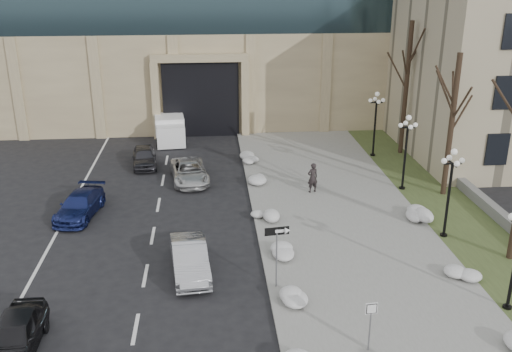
# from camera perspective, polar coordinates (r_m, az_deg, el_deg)

# --- Properties ---
(sidewalk) EXTENTS (9.00, 40.00, 0.12)m
(sidewalk) POSITION_cam_1_polar(r_m,az_deg,el_deg) (30.53, 8.80, -5.09)
(sidewalk) COLOR gray
(sidewalk) RESTS_ON ground
(curb) EXTENTS (0.30, 40.00, 0.14)m
(curb) POSITION_cam_1_polar(r_m,az_deg,el_deg) (29.82, 0.33, -5.46)
(curb) COLOR gray
(curb) RESTS_ON ground
(grass_strip) EXTENTS (4.00, 40.00, 0.10)m
(grass_strip) POSITION_cam_1_polar(r_m,az_deg,el_deg) (32.64, 20.00, -4.43)
(grass_strip) COLOR #3C4924
(grass_strip) RESTS_ON ground
(stone_wall) EXTENTS (0.50, 30.00, 0.70)m
(stone_wall) POSITION_cam_1_polar(r_m,az_deg,el_deg) (35.02, 21.72, -2.42)
(stone_wall) COLOR slate
(stone_wall) RESTS_ON ground
(car_a) EXTENTS (1.71, 4.19, 1.42)m
(car_a) POSITION_cam_1_polar(r_m,az_deg,el_deg) (22.70, -23.02, -14.51)
(car_a) COLOR black
(car_a) RESTS_ON ground
(car_b) EXTENTS (2.00, 4.53, 1.45)m
(car_b) POSITION_cam_1_polar(r_m,az_deg,el_deg) (25.93, -6.63, -8.22)
(car_b) COLOR #A7A9AF
(car_b) RESTS_ON ground
(car_c) EXTENTS (2.52, 4.69, 1.29)m
(car_c) POSITION_cam_1_polar(r_m,az_deg,el_deg) (32.83, -17.22, -2.81)
(car_c) COLOR navy
(car_c) RESTS_ON ground
(car_d) EXTENTS (2.80, 4.94, 1.30)m
(car_d) POSITION_cam_1_polar(r_m,az_deg,el_deg) (36.61, -6.70, 0.45)
(car_d) COLOR beige
(car_d) RESTS_ON ground
(car_e) EXTENTS (2.01, 4.06, 1.33)m
(car_e) POSITION_cam_1_polar(r_m,az_deg,el_deg) (39.85, -11.11, 1.90)
(car_e) COLOR #323238
(car_e) RESTS_ON ground
(pedestrian) EXTENTS (0.77, 0.62, 1.84)m
(pedestrian) POSITION_cam_1_polar(r_m,az_deg,el_deg) (34.39, 5.68, -0.17)
(pedestrian) COLOR black
(pedestrian) RESTS_ON sidewalk
(box_truck) EXTENTS (2.75, 6.46, 2.00)m
(box_truck) POSITION_cam_1_polar(r_m,az_deg,el_deg) (45.88, -8.65, 4.91)
(box_truck) COLOR white
(box_truck) RESTS_ON ground
(one_way_sign) EXTENTS (1.10, 0.31, 2.92)m
(one_way_sign) POSITION_cam_1_polar(r_m,az_deg,el_deg) (23.84, 2.53, -6.22)
(one_way_sign) COLOR slate
(one_way_sign) RESTS_ON ground
(keep_sign) EXTENTS (0.45, 0.08, 2.07)m
(keep_sign) POSITION_cam_1_polar(r_m,az_deg,el_deg) (20.94, 11.41, -13.61)
(keep_sign) COLOR slate
(keep_sign) RESTS_ON ground
(snow_clump_c) EXTENTS (1.10, 1.60, 0.36)m
(snow_clump_c) POSITION_cam_1_polar(r_m,az_deg,el_deg) (23.70, 2.94, -12.29)
(snow_clump_c) COLOR silver
(snow_clump_c) RESTS_ON sidewalk
(snow_clump_d) EXTENTS (1.10, 1.60, 0.36)m
(snow_clump_d) POSITION_cam_1_polar(r_m,az_deg,el_deg) (27.04, 2.16, -7.82)
(snow_clump_d) COLOR silver
(snow_clump_d) RESTS_ON sidewalk
(snow_clump_e) EXTENTS (1.10, 1.60, 0.36)m
(snow_clump_e) POSITION_cam_1_polar(r_m,az_deg,el_deg) (31.03, 0.76, -3.90)
(snow_clump_e) COLOR silver
(snow_clump_e) RESTS_ON sidewalk
(snow_clump_f) EXTENTS (1.10, 1.60, 0.36)m
(snow_clump_f) POSITION_cam_1_polar(r_m,az_deg,el_deg) (35.89, 0.32, -0.42)
(snow_clump_f) COLOR silver
(snow_clump_f) RESTS_ON sidewalk
(snow_clump_g) EXTENTS (1.10, 1.60, 0.36)m
(snow_clump_g) POSITION_cam_1_polar(r_m,az_deg,el_deg) (39.90, -0.70, 1.76)
(snow_clump_g) COLOR silver
(snow_clump_g) RESTS_ON sidewalk
(snow_clump_i) EXTENTS (1.10, 1.60, 0.36)m
(snow_clump_i) POSITION_cam_1_polar(r_m,az_deg,el_deg) (27.23, 19.88, -8.94)
(snow_clump_i) COLOR silver
(snow_clump_i) RESTS_ON sidewalk
(snow_clump_j) EXTENTS (1.10, 1.60, 0.36)m
(snow_clump_j) POSITION_cam_1_polar(r_m,az_deg,el_deg) (32.37, 15.75, -3.65)
(snow_clump_j) COLOR silver
(snow_clump_j) RESTS_ON sidewalk
(lamppost_b) EXTENTS (1.18, 1.18, 4.76)m
(lamppost_b) POSITION_cam_1_polar(r_m,az_deg,el_deg) (29.57, 18.87, -0.51)
(lamppost_b) COLOR black
(lamppost_b) RESTS_ON ground
(lamppost_c) EXTENTS (1.18, 1.18, 4.76)m
(lamppost_c) POSITION_cam_1_polar(r_m,az_deg,el_deg) (35.27, 14.81, 3.26)
(lamppost_c) COLOR black
(lamppost_c) RESTS_ON ground
(lamppost_d) EXTENTS (1.18, 1.18, 4.76)m
(lamppost_d) POSITION_cam_1_polar(r_m,az_deg,el_deg) (41.21, 11.88, 5.96)
(lamppost_d) COLOR black
(lamppost_d) RESTS_ON ground
(tree_mid) EXTENTS (3.20, 3.20, 8.50)m
(tree_mid) POSITION_cam_1_polar(r_m,az_deg,el_deg) (34.58, 19.17, 6.64)
(tree_mid) COLOR black
(tree_mid) RESTS_ON ground
(tree_far) EXTENTS (3.20, 3.20, 9.50)m
(tree_far) POSITION_cam_1_polar(r_m,az_deg,el_deg) (41.73, 14.94, 10.22)
(tree_far) COLOR black
(tree_far) RESTS_ON ground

